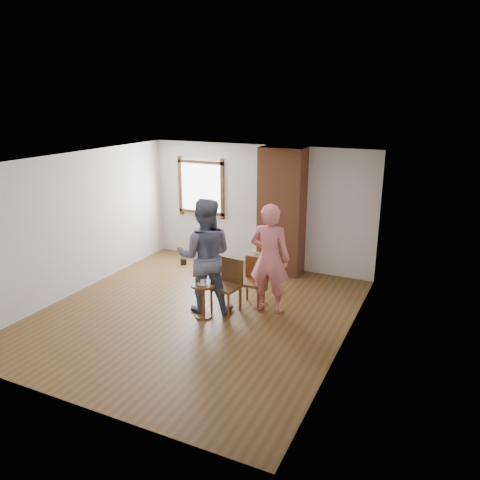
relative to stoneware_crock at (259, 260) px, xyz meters
The scene contains 12 objects.
ground 2.39m from the stoneware_crock, 93.91° to the right, with size 5.50×5.50×0.00m, color brown.
room_shell 2.38m from the stoneware_crock, 97.04° to the right, with size 5.04×5.52×2.62m.
brick_chimney 1.17m from the stoneware_crock, 16.39° to the left, with size 0.90×0.50×2.60m, color #975335.
stoneware_crock is the anchor object (origin of this frame).
dark_pot 1.69m from the stoneware_crock, 167.16° to the right, with size 0.14×0.14×0.14m, color black.
dining_chair_left 2.07m from the stoneware_crock, 81.86° to the right, with size 0.49×0.49×0.92m.
dining_chair_right 1.69m from the stoneware_crock, 70.10° to the right, with size 0.42×0.42×0.85m.
side_table 2.44m from the stoneware_crock, 89.37° to the right, with size 0.40×0.40×0.60m.
cake_plate 2.46m from the stoneware_crock, 89.37° to the right, with size 0.18×0.18×0.01m, color white.
cake_slice 2.46m from the stoneware_crock, 89.13° to the right, with size 0.08×0.07×0.06m, color white.
man 2.30m from the stoneware_crock, 91.85° to the right, with size 0.96×0.75×1.97m, color #131735.
person_pink 2.07m from the stoneware_crock, 61.94° to the right, with size 0.69×0.45×1.89m, color #E17075.
Camera 1 is at (3.76, -6.24, 3.55)m, focal length 35.00 mm.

